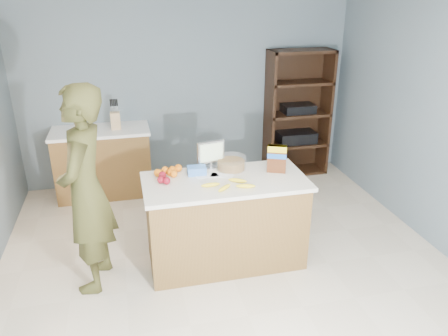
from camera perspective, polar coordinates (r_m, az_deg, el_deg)
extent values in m
cube|color=beige|center=(4.35, 1.09, -14.03)|extent=(4.50, 5.00, 0.02)
cube|color=slate|center=(6.09, -4.73, 9.82)|extent=(4.50, 0.02, 2.50)
cube|color=white|center=(3.49, 1.42, 21.05)|extent=(4.50, 5.00, 0.02)
cube|color=brown|center=(4.35, 0.15, -7.18)|extent=(1.50, 0.70, 0.86)
cube|color=silver|center=(4.15, 0.16, -1.79)|extent=(1.56, 0.76, 0.04)
cube|color=black|center=(4.56, 0.15, -11.33)|extent=(1.46, 0.66, 0.10)
cube|color=brown|center=(5.99, -15.44, 0.60)|extent=(1.20, 0.60, 0.86)
cube|color=white|center=(5.84, -15.89, 4.69)|extent=(1.24, 0.62, 0.04)
cube|color=black|center=(6.56, 9.00, 7.41)|extent=(0.90, 0.04, 1.80)
cube|color=black|center=(6.25, 5.93, 6.80)|extent=(0.04, 0.40, 1.80)
cube|color=black|center=(6.58, 13.09, 7.14)|extent=(0.04, 0.40, 1.80)
cube|color=black|center=(6.69, 9.11, -0.28)|extent=(0.90, 0.40, 0.04)
cube|color=black|center=(6.53, 9.35, 3.19)|extent=(0.90, 0.40, 0.04)
cube|color=black|center=(6.40, 9.60, 6.99)|extent=(0.90, 0.40, 0.04)
cube|color=black|center=(6.30, 9.87, 10.93)|extent=(0.90, 0.40, 0.04)
cube|color=black|center=(6.22, 10.14, 14.80)|extent=(0.90, 0.40, 0.04)
cube|color=black|center=(6.50, 9.40, 4.02)|extent=(0.55, 0.32, 0.16)
cube|color=black|center=(6.38, 9.65, 7.68)|extent=(0.45, 0.30, 0.12)
imported|color=#3E3C1A|center=(4.00, -17.61, -2.90)|extent=(0.58, 0.76, 1.89)
cube|color=tan|center=(5.77, -13.98, 6.03)|extent=(0.12, 0.10, 0.22)
cylinder|color=black|center=(5.73, -14.53, 7.47)|extent=(0.02, 0.02, 0.09)
cylinder|color=black|center=(5.73, -14.33, 7.49)|extent=(0.02, 0.02, 0.09)
cylinder|color=black|center=(5.73, -14.13, 7.51)|extent=(0.02, 0.02, 0.09)
cylinder|color=black|center=(5.73, -13.93, 7.53)|extent=(0.02, 0.02, 0.09)
cylinder|color=black|center=(5.73, -13.72, 7.55)|extent=(0.02, 0.02, 0.09)
cube|color=white|center=(4.23, -2.28, -0.99)|extent=(0.23, 0.14, 0.00)
cube|color=white|center=(4.23, -0.25, -1.00)|extent=(0.25, 0.19, 0.00)
ellipsoid|color=yellow|center=(3.99, -1.77, -2.21)|extent=(0.18, 0.05, 0.04)
ellipsoid|color=yellow|center=(3.93, 0.05, -2.60)|extent=(0.16, 0.15, 0.04)
ellipsoid|color=yellow|center=(4.08, 1.79, -1.64)|extent=(0.18, 0.12, 0.04)
ellipsoid|color=yellow|center=(3.97, 2.85, -2.36)|extent=(0.18, 0.08, 0.04)
sphere|color=maroon|center=(4.19, -8.05, -0.91)|extent=(0.07, 0.07, 0.07)
sphere|color=maroon|center=(4.07, -7.51, -1.66)|extent=(0.07, 0.07, 0.07)
sphere|color=maroon|center=(4.09, -8.23, -1.52)|extent=(0.07, 0.07, 0.07)
sphere|color=orange|center=(4.23, -8.34, -0.68)|extent=(0.07, 0.07, 0.07)
sphere|color=orange|center=(4.30, -7.69, -0.28)|extent=(0.07, 0.07, 0.07)
sphere|color=orange|center=(4.20, -6.59, -0.76)|extent=(0.07, 0.07, 0.07)
sphere|color=orange|center=(4.30, -6.77, -0.23)|extent=(0.07, 0.07, 0.07)
sphere|color=orange|center=(4.25, -8.66, -0.63)|extent=(0.07, 0.07, 0.07)
sphere|color=orange|center=(4.24, -6.99, -0.59)|extent=(0.07, 0.07, 0.07)
sphere|color=orange|center=(4.33, -5.98, 0.00)|extent=(0.07, 0.07, 0.07)
cube|color=blue|center=(4.25, -3.58, -0.32)|extent=(0.19, 0.13, 0.08)
cylinder|color=#267219|center=(4.37, 0.93, 0.44)|extent=(0.27, 0.27, 0.09)
cylinder|color=white|center=(4.36, 0.93, 0.68)|extent=(0.30, 0.30, 0.13)
cylinder|color=silver|center=(4.41, -1.71, 0.10)|extent=(0.12, 0.12, 0.01)
cylinder|color=silver|center=(4.40, -1.72, 0.47)|extent=(0.02, 0.02, 0.05)
cube|color=silver|center=(4.35, -1.74, 2.12)|extent=(0.28, 0.09, 0.22)
cube|color=yellow|center=(4.33, -1.63, 2.04)|extent=(0.24, 0.05, 0.18)
cube|color=#592B14|center=(4.29, 6.91, 1.18)|extent=(0.19, 0.13, 0.28)
cube|color=yellow|center=(4.25, 6.98, 2.53)|extent=(0.20, 0.14, 0.06)
cube|color=blue|center=(4.28, 6.94, 1.65)|extent=(0.20, 0.14, 0.05)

